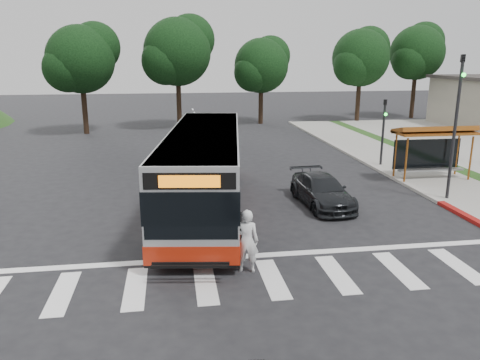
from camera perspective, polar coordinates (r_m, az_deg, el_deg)
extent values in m
plane|color=black|center=(18.76, 0.70, -5.13)|extent=(140.00, 140.00, 0.00)
cube|color=gray|center=(29.61, 19.60, 1.57)|extent=(4.00, 40.00, 0.12)
cube|color=#9E9991|center=(28.73, 16.07, 1.50)|extent=(0.30, 40.00, 0.15)
cube|color=silver|center=(14.24, 3.98, -11.88)|extent=(18.00, 2.60, 0.01)
cylinder|color=brown|center=(25.33, 19.58, 2.26)|extent=(0.10, 0.10, 2.30)
cylinder|color=brown|center=(27.20, 26.30, 2.39)|extent=(0.10, 0.10, 2.30)
cylinder|color=brown|center=(26.37, 18.38, 2.83)|extent=(0.10, 0.10, 2.30)
cylinder|color=brown|center=(28.17, 24.95, 2.92)|extent=(0.10, 0.10, 2.30)
cube|color=brown|center=(26.51, 22.68, 5.36)|extent=(4.20, 1.60, 0.12)
cube|color=brown|center=(26.53, 22.66, 5.69)|extent=(4.20, 1.32, 0.51)
cube|color=black|center=(27.22, 21.78, 2.98)|extent=(3.80, 0.06, 1.60)
cube|color=gray|center=(26.87, 22.26, 1.15)|extent=(3.60, 0.40, 0.08)
cylinder|color=black|center=(22.85, 24.71, 5.54)|extent=(0.14, 0.14, 6.50)
imported|color=black|center=(22.63, 25.46, 12.41)|extent=(0.16, 0.20, 1.00)
sphere|color=#19E533|center=(22.49, 25.62, 11.49)|extent=(0.18, 0.18, 0.18)
cylinder|color=black|center=(29.07, 17.02, 5.45)|extent=(0.14, 0.14, 4.00)
imported|color=black|center=(28.88, 17.25, 8.38)|extent=(0.16, 0.20, 1.00)
sphere|color=#19E533|center=(28.76, 17.35, 7.65)|extent=(0.18, 0.18, 0.18)
cylinder|color=black|center=(49.33, 14.19, 9.58)|extent=(0.44, 0.44, 4.40)
sphere|color=black|center=(49.16, 14.49, 14.22)|extent=(5.60, 5.60, 5.60)
sphere|color=black|center=(50.38, 15.41, 15.30)|extent=(4.20, 4.20, 4.20)
sphere|color=black|center=(48.15, 13.66, 13.43)|extent=(3.92, 3.92, 3.92)
cylinder|color=black|center=(54.14, 20.35, 9.67)|extent=(0.44, 0.44, 4.84)
sphere|color=black|center=(53.99, 20.77, 14.31)|extent=(5.60, 5.60, 5.60)
sphere|color=black|center=(55.29, 21.50, 15.38)|extent=(4.20, 4.20, 4.20)
sphere|color=black|center=(52.91, 20.11, 13.54)|extent=(3.92, 3.92, 3.92)
cylinder|color=black|center=(43.60, -7.46, 9.43)|extent=(0.44, 0.44, 4.84)
sphere|color=black|center=(43.42, -7.66, 15.22)|extent=(6.00, 6.00, 6.00)
sphere|color=black|center=(44.38, -6.11, 16.67)|extent=(4.50, 4.50, 4.50)
sphere|color=black|center=(42.66, -9.05, 14.14)|extent=(4.20, 4.20, 4.20)
cylinder|color=black|center=(46.47, 2.55, 9.32)|extent=(0.44, 0.44, 3.96)
sphere|color=black|center=(46.27, 2.60, 13.76)|extent=(5.20, 5.20, 5.20)
sphere|color=black|center=(47.23, 3.70, 14.85)|extent=(3.90, 3.90, 3.90)
sphere|color=black|center=(45.48, 1.59, 12.96)|extent=(3.64, 3.64, 3.64)
cylinder|color=black|center=(42.24, -18.41, 8.34)|extent=(0.44, 0.44, 4.40)
sphere|color=black|center=(42.03, -18.86, 13.75)|extent=(5.60, 5.60, 5.60)
sphere|color=black|center=(42.69, -17.25, 15.23)|extent=(4.20, 4.20, 4.20)
sphere|color=black|center=(41.53, -20.31, 12.66)|extent=(3.92, 3.92, 3.92)
imported|color=silver|center=(14.27, 0.83, -7.43)|extent=(0.82, 0.64, 1.99)
imported|color=black|center=(20.99, 9.94, -1.28)|extent=(2.12, 4.67, 1.33)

